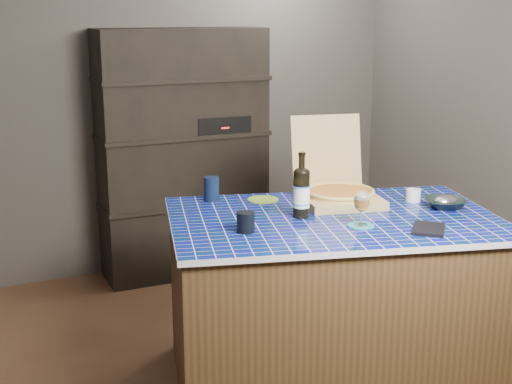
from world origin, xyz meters
name	(u,v)px	position (x,y,z in m)	size (l,w,h in m)	color
room	(273,142)	(0.00, 0.00, 1.25)	(3.50, 3.50, 3.50)	brown
shelving_unit	(184,154)	(0.00, 1.53, 0.90)	(1.20, 0.41, 1.80)	black
kitchen_island	(332,300)	(0.19, -0.33, 0.45)	(1.86, 1.42, 0.91)	#45321B
pizza_box	(338,191)	(0.35, -0.09, 0.97)	(0.49, 0.56, 0.44)	tan
mead_bottle	(301,192)	(0.03, -0.27, 1.04)	(0.09, 0.09, 0.33)	black
teal_trivet	(361,226)	(0.22, -0.53, 0.91)	(0.13, 0.13, 0.01)	teal
wine_glass	(362,202)	(0.22, -0.53, 1.03)	(0.08, 0.08, 0.17)	white
tumbler	(246,222)	(-0.32, -0.38, 0.96)	(0.09, 0.09, 0.10)	black
dvd_case	(429,229)	(0.48, -0.72, 0.92)	(0.15, 0.21, 0.02)	black
bowl	(445,203)	(0.80, -0.43, 0.93)	(0.21, 0.21, 0.05)	black
foil_contents	(445,201)	(0.80, -0.43, 0.95)	(0.13, 0.11, 0.06)	#ABAAB5
white_jar	(413,195)	(0.73, -0.25, 0.94)	(0.08, 0.08, 0.07)	silver
navy_cup	(212,189)	(-0.27, 0.22, 0.97)	(0.08, 0.08, 0.13)	black
green_trivet	(263,200)	(-0.01, 0.11, 0.91)	(0.17, 0.17, 0.01)	olive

